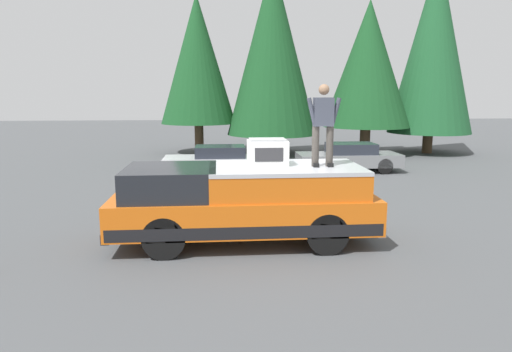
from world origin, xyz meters
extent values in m
plane|color=#4C4F51|center=(0.00, 0.00, 0.00)|extent=(90.00, 90.00, 0.00)
cube|color=orange|center=(-0.38, 0.64, 0.70)|extent=(2.00, 5.50, 0.70)
cube|color=black|center=(-0.38, 0.64, 0.51)|extent=(2.01, 5.39, 0.24)
cube|color=black|center=(-0.38, 2.15, 1.35)|extent=(1.84, 1.87, 0.60)
cube|color=orange|center=(-0.38, -0.24, 1.31)|extent=(1.92, 3.19, 0.52)
cube|color=#B7BABF|center=(-0.38, -0.24, 1.61)|extent=(1.94, 3.19, 0.08)
cube|color=#232326|center=(-0.38, 3.33, 0.43)|extent=(1.96, 0.16, 0.20)
cube|color=#B2B5BA|center=(-0.38, -2.05, 0.43)|extent=(1.96, 0.16, 0.20)
cylinder|color=black|center=(-1.23, 2.23, 0.42)|extent=(0.30, 0.84, 0.84)
cylinder|color=black|center=(0.47, 2.23, 0.42)|extent=(0.30, 0.84, 0.84)
cylinder|color=black|center=(-1.23, -0.96, 0.42)|extent=(0.30, 0.84, 0.84)
cylinder|color=black|center=(0.47, -0.96, 0.42)|extent=(0.30, 0.84, 0.84)
cube|color=white|center=(-0.22, 0.12, 1.91)|extent=(0.64, 0.84, 0.52)
cube|color=#2D2D30|center=(-0.54, 0.12, 1.91)|extent=(0.01, 0.59, 0.29)
cube|color=#99999E|center=(-0.22, 0.12, 2.19)|extent=(0.58, 0.76, 0.04)
cylinder|color=#423D38|center=(-0.49, -1.15, 2.07)|extent=(0.15, 0.15, 0.84)
cube|color=black|center=(-0.53, -1.15, 1.69)|extent=(0.26, 0.11, 0.08)
cylinder|color=#423D38|center=(-0.49, -0.85, 2.07)|extent=(0.15, 0.15, 0.84)
cube|color=black|center=(-0.53, -0.85, 1.69)|extent=(0.26, 0.11, 0.08)
cube|color=#474C5B|center=(-0.49, -1.00, 2.78)|extent=(0.24, 0.40, 0.58)
sphere|color=#A37A5B|center=(-0.49, -1.00, 3.23)|extent=(0.22, 0.22, 0.22)
cylinder|color=#474C5B|center=(-0.52, -1.25, 2.78)|extent=(0.09, 0.23, 0.58)
cylinder|color=#474C5B|center=(-0.52, -0.76, 2.78)|extent=(0.09, 0.23, 0.58)
cube|color=gray|center=(8.27, -4.11, 0.49)|extent=(1.64, 4.10, 0.50)
cube|color=#282D38|center=(8.27, -4.21, 0.95)|extent=(1.31, 1.89, 0.42)
cylinder|color=black|center=(7.55, -2.84, 0.31)|extent=(0.20, 0.62, 0.62)
cylinder|color=black|center=(8.99, -2.84, 0.31)|extent=(0.20, 0.62, 0.62)
cylinder|color=black|center=(7.55, -5.38, 0.31)|extent=(0.20, 0.62, 0.62)
cylinder|color=black|center=(8.99, -5.38, 0.31)|extent=(0.20, 0.62, 0.62)
cube|color=silver|center=(7.69, 1.19, 0.49)|extent=(1.64, 4.10, 0.50)
cube|color=#282D38|center=(7.69, 1.09, 0.95)|extent=(1.31, 1.89, 0.42)
cylinder|color=black|center=(6.97, 2.46, 0.31)|extent=(0.20, 0.62, 0.62)
cylinder|color=black|center=(8.41, 2.46, 0.31)|extent=(0.20, 0.62, 0.62)
cylinder|color=black|center=(6.97, -0.08, 0.31)|extent=(0.20, 0.62, 0.62)
cylinder|color=black|center=(8.41, -0.08, 0.31)|extent=(0.20, 0.62, 0.62)
cylinder|color=#4C3826|center=(13.65, -9.95, 0.54)|extent=(0.51, 0.51, 1.08)
cone|color=#1E562D|center=(13.65, -9.95, 5.58)|extent=(4.25, 4.25, 8.99)
cylinder|color=#4C3826|center=(13.29, -6.42, 0.72)|extent=(0.53, 0.53, 1.44)
cone|color=#194C23|center=(13.29, -6.42, 4.58)|extent=(4.39, 4.39, 6.27)
cylinder|color=#4C3826|center=(13.84, -1.64, 0.52)|extent=(0.55, 0.55, 1.04)
cone|color=#194C23|center=(13.84, -1.64, 5.31)|extent=(4.60, 4.60, 8.54)
cylinder|color=#4C3826|center=(14.57, 2.15, 0.79)|extent=(0.47, 0.47, 1.58)
cone|color=#194C23|center=(14.57, 2.15, 4.85)|extent=(3.89, 3.89, 6.53)
camera|label=1|loc=(-9.84, 1.17, 3.17)|focal=32.24mm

